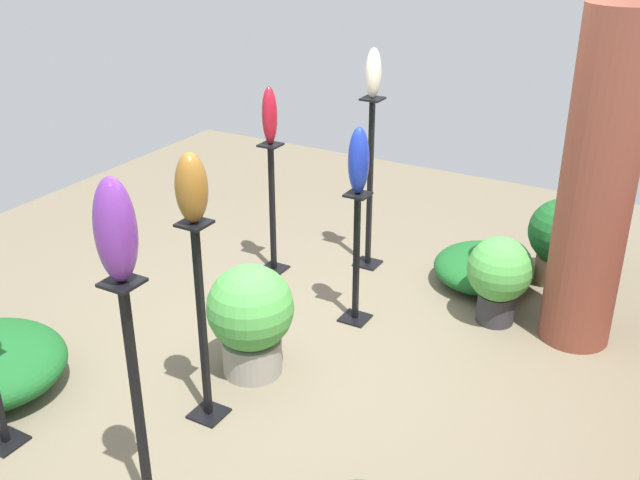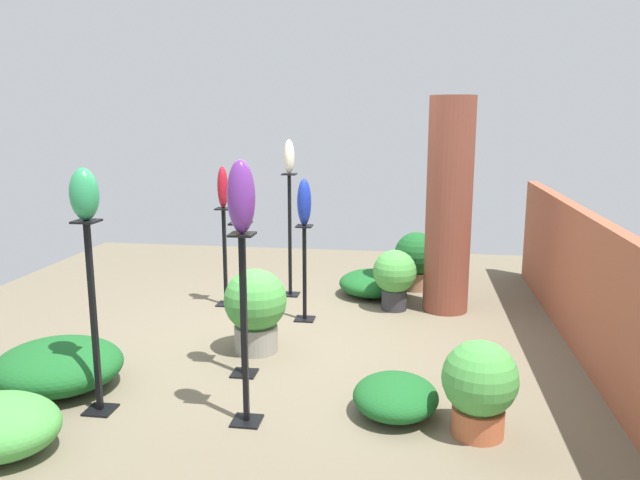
% 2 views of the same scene
% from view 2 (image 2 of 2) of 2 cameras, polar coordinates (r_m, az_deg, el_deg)
% --- Properties ---
extents(ground_plane, '(8.00, 8.00, 0.00)m').
position_cam_2_polar(ground_plane, '(5.96, -1.95, -9.10)').
color(ground_plane, '#6B604C').
extents(brick_wall_back, '(5.60, 0.12, 1.25)m').
position_cam_2_polar(brick_wall_back, '(5.88, 23.23, -3.96)').
color(brick_wall_back, '#9E5138').
rests_on(brick_wall_back, ground).
extents(brick_pillar, '(0.48, 0.48, 2.28)m').
position_cam_2_polar(brick_pillar, '(6.71, 11.71, 3.05)').
color(brick_pillar, brown).
rests_on(brick_pillar, ground).
extents(pedestal_cobalt, '(0.20, 0.20, 0.99)m').
position_cam_2_polar(pedestal_cobalt, '(6.38, -1.42, -3.46)').
color(pedestal_cobalt, black).
rests_on(pedestal_cobalt, ground).
extents(pedestal_violet, '(0.20, 0.20, 1.33)m').
position_cam_2_polar(pedestal_violet, '(4.27, -6.90, -8.88)').
color(pedestal_violet, black).
rests_on(pedestal_violet, ground).
extents(pedestal_jade, '(0.20, 0.20, 1.39)m').
position_cam_2_polar(pedestal_jade, '(4.66, -19.94, -7.39)').
color(pedestal_jade, black).
rests_on(pedestal_jade, ground).
extents(pedestal_ivory, '(0.20, 0.20, 1.43)m').
position_cam_2_polar(pedestal_ivory, '(7.21, -2.77, -0.00)').
color(pedestal_ivory, black).
rests_on(pedestal_ivory, ground).
extents(pedestal_bronze, '(0.20, 0.20, 1.26)m').
position_cam_2_polar(pedestal_bronze, '(5.06, -7.09, -6.03)').
color(pedestal_bronze, black).
rests_on(pedestal_bronze, ground).
extents(pedestal_ruby, '(0.20, 0.20, 1.09)m').
position_cam_2_polar(pedestal_ruby, '(6.95, -8.68, -1.94)').
color(pedestal_ruby, black).
rests_on(pedestal_ruby, ground).
extents(art_vase_cobalt, '(0.15, 0.14, 0.47)m').
position_cam_2_polar(art_vase_cobalt, '(6.23, -1.45, 3.49)').
color(art_vase_cobalt, '#192D9E').
rests_on(art_vase_cobalt, pedestal_cobalt).
extents(art_vase_violet, '(0.18, 0.18, 0.48)m').
position_cam_2_polar(art_vase_violet, '(4.04, -7.22, 3.96)').
color(art_vase_violet, '#6B2D8C').
rests_on(art_vase_violet, pedestal_violet).
extents(art_vase_jade, '(0.18, 0.20, 0.35)m').
position_cam_2_polar(art_vase_jade, '(4.46, -20.75, 3.94)').
color(art_vase_jade, '#2D9356').
rests_on(art_vase_jade, pedestal_jade).
extents(art_vase_ivory, '(0.13, 0.12, 0.38)m').
position_cam_2_polar(art_vase_ivory, '(7.09, -2.84, 7.63)').
color(art_vase_ivory, beige).
rests_on(art_vase_ivory, pedestal_ivory).
extents(art_vase_bronze, '(0.18, 0.17, 0.39)m').
position_cam_2_polar(art_vase_bronze, '(4.87, -7.34, 3.89)').
color(art_vase_bronze, brown).
rests_on(art_vase_bronze, pedestal_bronze).
extents(art_vase_ruby, '(0.13, 0.12, 0.45)m').
position_cam_2_polar(art_vase_ruby, '(6.81, -8.89, 4.79)').
color(art_vase_ruby, maroon).
rests_on(art_vase_ruby, pedestal_ruby).
extents(potted_plant_front_right, '(0.52, 0.52, 0.70)m').
position_cam_2_polar(potted_plant_front_right, '(7.60, 8.79, -1.62)').
color(potted_plant_front_right, '#936B4C').
rests_on(potted_plant_front_right, ground).
extents(potted_plant_front_left, '(0.50, 0.50, 0.65)m').
position_cam_2_polar(potted_plant_front_left, '(4.32, 14.39, -12.70)').
color(potted_plant_front_left, '#B25B38').
rests_on(potted_plant_front_left, ground).
extents(potted_plant_mid_right, '(0.47, 0.47, 0.66)m').
position_cam_2_polar(potted_plant_mid_right, '(6.78, 6.84, -3.24)').
color(potted_plant_mid_right, '#2D2D33').
rests_on(potted_plant_mid_right, ground).
extents(potted_plant_near_pillar, '(0.56, 0.56, 0.75)m').
position_cam_2_polar(potted_plant_near_pillar, '(5.59, -5.92, -6.09)').
color(potted_plant_near_pillar, gray).
rests_on(potted_plant_near_pillar, ground).
extents(foliage_bed_east, '(0.93, 0.98, 0.37)m').
position_cam_2_polar(foliage_bed_east, '(5.31, -22.79, -10.53)').
color(foliage_bed_east, '#195923').
rests_on(foliage_bed_east, ground).
extents(foliage_bed_west, '(0.68, 0.61, 0.26)m').
position_cam_2_polar(foliage_bed_west, '(4.58, 6.93, -14.00)').
color(foliage_bed_west, '#195923').
rests_on(foliage_bed_west, ground).
extents(foliage_bed_rear, '(0.83, 0.79, 0.29)m').
position_cam_2_polar(foliage_bed_rear, '(7.36, 4.84, -3.95)').
color(foliage_bed_rear, '#195923').
rests_on(foliage_bed_rear, ground).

